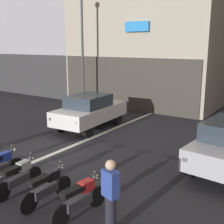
{
  "coord_description": "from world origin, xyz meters",
  "views": [
    {
      "loc": [
        7.55,
        -7.08,
        3.94
      ],
      "look_at": [
        1.33,
        2.0,
        1.4
      ],
      "focal_mm": 46.8,
      "sensor_mm": 36.0,
      "label": 1
    }
  ],
  "objects_px": {
    "motorcycle_silver_row_centre": "(19,176)",
    "motorcycle_black_row_right_mid": "(47,186)",
    "street_lamp": "(82,41)",
    "car_white_crossing_near": "(90,110)",
    "motorcycle_red_row_rightmost": "(80,198)",
    "person_by_motorcycles": "(111,197)"
  },
  "relations": [
    {
      "from": "motorcycle_silver_row_centre",
      "to": "person_by_motorcycles",
      "type": "xyz_separation_m",
      "value": [
        3.08,
        -0.07,
        0.4
      ]
    },
    {
      "from": "car_white_crossing_near",
      "to": "person_by_motorcycles",
      "type": "relative_size",
      "value": 2.52
    },
    {
      "from": "car_white_crossing_near",
      "to": "motorcycle_silver_row_centre",
      "type": "bearing_deg",
      "value": -68.78
    },
    {
      "from": "motorcycle_red_row_rightmost",
      "to": "street_lamp",
      "type": "bearing_deg",
      "value": 129.46
    },
    {
      "from": "person_by_motorcycles",
      "to": "street_lamp",
      "type": "bearing_deg",
      "value": 132.43
    },
    {
      "from": "street_lamp",
      "to": "motorcycle_black_row_right_mid",
      "type": "height_order",
      "value": "street_lamp"
    },
    {
      "from": "car_white_crossing_near",
      "to": "motorcycle_red_row_rightmost",
      "type": "distance_m",
      "value": 7.45
    },
    {
      "from": "car_white_crossing_near",
      "to": "motorcycle_black_row_right_mid",
      "type": "relative_size",
      "value": 2.52
    },
    {
      "from": "motorcycle_red_row_rightmost",
      "to": "person_by_motorcycles",
      "type": "bearing_deg",
      "value": -8.12
    },
    {
      "from": "street_lamp",
      "to": "car_white_crossing_near",
      "type": "bearing_deg",
      "value": -46.19
    },
    {
      "from": "motorcycle_silver_row_centre",
      "to": "motorcycle_black_row_right_mid",
      "type": "distance_m",
      "value": 1.06
    },
    {
      "from": "motorcycle_silver_row_centre",
      "to": "person_by_motorcycles",
      "type": "height_order",
      "value": "person_by_motorcycles"
    },
    {
      "from": "motorcycle_black_row_right_mid",
      "to": "person_by_motorcycles",
      "type": "height_order",
      "value": "person_by_motorcycles"
    },
    {
      "from": "motorcycle_red_row_rightmost",
      "to": "person_by_motorcycles",
      "type": "height_order",
      "value": "person_by_motorcycles"
    },
    {
      "from": "motorcycle_black_row_right_mid",
      "to": "motorcycle_red_row_rightmost",
      "type": "xyz_separation_m",
      "value": [
        1.06,
        0.05,
        0.0
      ]
    },
    {
      "from": "street_lamp",
      "to": "motorcycle_silver_row_centre",
      "type": "relative_size",
      "value": 4.1
    },
    {
      "from": "car_white_crossing_near",
      "to": "motorcycle_red_row_rightmost",
      "type": "xyz_separation_m",
      "value": [
        4.46,
        -5.95,
        -0.43
      ]
    },
    {
      "from": "motorcycle_red_row_rightmost",
      "to": "motorcycle_black_row_right_mid",
      "type": "bearing_deg",
      "value": -177.55
    },
    {
      "from": "motorcycle_silver_row_centre",
      "to": "motorcycle_red_row_rightmost",
      "type": "height_order",
      "value": "same"
    },
    {
      "from": "motorcycle_black_row_right_mid",
      "to": "motorcycle_red_row_rightmost",
      "type": "bearing_deg",
      "value": 2.45
    },
    {
      "from": "street_lamp",
      "to": "person_by_motorcycles",
      "type": "distance_m",
      "value": 13.02
    },
    {
      "from": "street_lamp",
      "to": "motorcycle_black_row_right_mid",
      "type": "relative_size",
      "value": 4.1
    }
  ]
}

